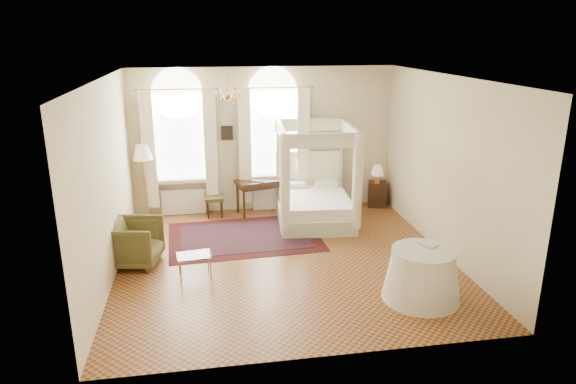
% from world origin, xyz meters
% --- Properties ---
extents(ground, '(6.00, 6.00, 0.00)m').
position_xyz_m(ground, '(0.00, 0.00, 0.00)').
color(ground, '#9A5F2C').
rests_on(ground, ground).
extents(room_walls, '(6.00, 6.00, 6.00)m').
position_xyz_m(room_walls, '(0.00, 0.00, 1.98)').
color(room_walls, beige).
rests_on(room_walls, ground).
extents(window_left, '(1.62, 0.27, 3.29)m').
position_xyz_m(window_left, '(-1.90, 2.87, 1.49)').
color(window_left, white).
rests_on(window_left, room_walls).
extents(window_right, '(1.62, 0.27, 3.29)m').
position_xyz_m(window_right, '(0.20, 2.87, 1.49)').
color(window_right, white).
rests_on(window_right, room_walls).
extents(chandelier, '(0.51, 0.45, 0.50)m').
position_xyz_m(chandelier, '(-0.90, 1.20, 2.91)').
color(chandelier, '#C68B42').
rests_on(chandelier, room_walls).
extents(wall_pictures, '(2.54, 0.03, 0.39)m').
position_xyz_m(wall_pictures, '(0.09, 2.97, 1.89)').
color(wall_pictures, black).
rests_on(wall_pictures, room_walls).
extents(canopy_bed, '(1.78, 2.12, 2.16)m').
position_xyz_m(canopy_bed, '(0.96, 1.87, 0.49)').
color(canopy_bed, beige).
rests_on(canopy_bed, ground).
extents(nightstand, '(0.51, 0.48, 0.60)m').
position_xyz_m(nightstand, '(2.69, 2.70, 0.30)').
color(nightstand, '#311B0D').
rests_on(nightstand, ground).
extents(nightstand_lamp, '(0.30, 0.30, 0.44)m').
position_xyz_m(nightstand_lamp, '(2.63, 2.61, 0.89)').
color(nightstand_lamp, '#C68B42').
rests_on(nightstand_lamp, nightstand).
extents(writing_desk, '(1.16, 0.81, 0.79)m').
position_xyz_m(writing_desk, '(-0.17, 2.70, 0.67)').
color(writing_desk, '#311B0D').
rests_on(writing_desk, ground).
extents(laptop, '(0.40, 0.33, 0.03)m').
position_xyz_m(laptop, '(-0.21, 2.62, 0.80)').
color(laptop, black).
rests_on(laptop, writing_desk).
extents(stool, '(0.42, 0.42, 0.47)m').
position_xyz_m(stool, '(-1.21, 2.61, 0.39)').
color(stool, '#473C1E').
rests_on(stool, ground).
extents(armchair, '(1.06, 1.04, 0.83)m').
position_xyz_m(armchair, '(-2.70, 0.29, 0.41)').
color(armchair, '#4D4521').
rests_on(armchair, ground).
extents(coffee_table, '(0.62, 0.47, 0.40)m').
position_xyz_m(coffee_table, '(-1.64, -0.38, 0.36)').
color(coffee_table, silver).
rests_on(coffee_table, ground).
extents(floor_lamp, '(0.44, 0.44, 1.69)m').
position_xyz_m(floor_lamp, '(-2.70, 2.70, 1.45)').
color(floor_lamp, '#C68B42').
rests_on(floor_lamp, ground).
extents(oriental_rug, '(3.14, 2.33, 0.01)m').
position_xyz_m(oriental_rug, '(-0.65, 1.25, 0.01)').
color(oriental_rug, '#400F10').
rests_on(oriental_rug, ground).
extents(side_table, '(1.21, 1.21, 0.82)m').
position_xyz_m(side_table, '(1.87, -1.76, 0.40)').
color(side_table, white).
rests_on(side_table, ground).
extents(book, '(0.30, 0.33, 0.03)m').
position_xyz_m(book, '(1.92, -1.64, 0.84)').
color(book, black).
rests_on(book, side_table).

